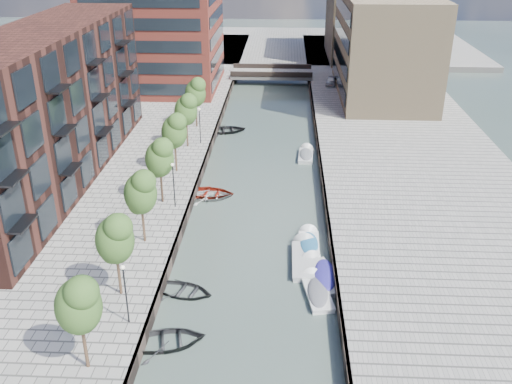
# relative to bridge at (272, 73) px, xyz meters

# --- Properties ---
(water) EXTENTS (300.00, 300.00, 0.00)m
(water) POSITION_rel_bridge_xyz_m (0.00, -32.00, -1.39)
(water) COLOR #38473F
(water) RESTS_ON ground
(quay_right) EXTENTS (20.00, 140.00, 1.00)m
(quay_right) POSITION_rel_bridge_xyz_m (16.00, -32.00, -0.89)
(quay_right) COLOR gray
(quay_right) RESTS_ON ground
(quay_wall_left) EXTENTS (0.25, 140.00, 1.00)m
(quay_wall_left) POSITION_rel_bridge_xyz_m (-6.10, -32.00, -0.89)
(quay_wall_left) COLOR #332823
(quay_wall_left) RESTS_ON ground
(quay_wall_right) EXTENTS (0.25, 140.00, 1.00)m
(quay_wall_right) POSITION_rel_bridge_xyz_m (6.10, -32.00, -0.89)
(quay_wall_right) COLOR #332823
(quay_wall_right) RESTS_ON ground
(far_closure) EXTENTS (80.00, 40.00, 1.00)m
(far_closure) POSITION_rel_bridge_xyz_m (0.00, 28.00, -0.89)
(far_closure) COLOR gray
(far_closure) RESTS_ON ground
(apartment_block) EXTENTS (8.00, 38.00, 14.00)m
(apartment_block) POSITION_rel_bridge_xyz_m (-20.00, -42.00, 6.61)
(apartment_block) COLOR black
(apartment_block) RESTS_ON quay_left
(tan_block_near) EXTENTS (12.00, 25.00, 14.00)m
(tan_block_near) POSITION_rel_bridge_xyz_m (16.00, -10.00, 6.61)
(tan_block_near) COLOR #8F7857
(tan_block_near) RESTS_ON quay_right
(tan_block_far) EXTENTS (12.00, 20.00, 16.00)m
(tan_block_far) POSITION_rel_bridge_xyz_m (16.00, 16.00, 7.61)
(tan_block_far) COLOR #8F7857
(tan_block_far) RESTS_ON quay_right
(bridge) EXTENTS (13.00, 6.00, 1.30)m
(bridge) POSITION_rel_bridge_xyz_m (0.00, 0.00, 0.00)
(bridge) COLOR gray
(bridge) RESTS_ON ground
(tree_0) EXTENTS (2.50, 2.50, 5.95)m
(tree_0) POSITION_rel_bridge_xyz_m (-8.50, -68.00, 3.92)
(tree_0) COLOR #382619
(tree_0) RESTS_ON quay_left
(tree_1) EXTENTS (2.50, 2.50, 5.95)m
(tree_1) POSITION_rel_bridge_xyz_m (-8.50, -61.00, 3.92)
(tree_1) COLOR #382619
(tree_1) RESTS_ON quay_left
(tree_2) EXTENTS (2.50, 2.50, 5.95)m
(tree_2) POSITION_rel_bridge_xyz_m (-8.50, -54.00, 3.92)
(tree_2) COLOR #382619
(tree_2) RESTS_ON quay_left
(tree_3) EXTENTS (2.50, 2.50, 5.95)m
(tree_3) POSITION_rel_bridge_xyz_m (-8.50, -47.00, 3.92)
(tree_3) COLOR #382619
(tree_3) RESTS_ON quay_left
(tree_4) EXTENTS (2.50, 2.50, 5.95)m
(tree_4) POSITION_rel_bridge_xyz_m (-8.50, -40.00, 3.92)
(tree_4) COLOR #382619
(tree_4) RESTS_ON quay_left
(tree_5) EXTENTS (2.50, 2.50, 5.95)m
(tree_5) POSITION_rel_bridge_xyz_m (-8.50, -33.00, 3.92)
(tree_5) COLOR #382619
(tree_5) RESTS_ON quay_left
(tree_6) EXTENTS (2.50, 2.50, 5.95)m
(tree_6) POSITION_rel_bridge_xyz_m (-8.50, -26.00, 3.92)
(tree_6) COLOR #382619
(tree_6) RESTS_ON quay_left
(lamp_0) EXTENTS (0.24, 0.24, 4.12)m
(lamp_0) POSITION_rel_bridge_xyz_m (-7.20, -64.00, 2.12)
(lamp_0) COLOR black
(lamp_0) RESTS_ON quay_left
(lamp_1) EXTENTS (0.24, 0.24, 4.12)m
(lamp_1) POSITION_rel_bridge_xyz_m (-7.20, -48.00, 2.12)
(lamp_1) COLOR black
(lamp_1) RESTS_ON quay_left
(lamp_2) EXTENTS (0.24, 0.24, 4.12)m
(lamp_2) POSITION_rel_bridge_xyz_m (-7.20, -32.00, 2.12)
(lamp_2) COLOR black
(lamp_2) RESTS_ON quay_left
(sloop_0) EXTENTS (4.83, 3.99, 0.87)m
(sloop_0) POSITION_rel_bridge_xyz_m (-4.55, -59.42, -1.39)
(sloop_0) COLOR #242527
(sloop_0) RESTS_ON ground
(sloop_1) EXTENTS (5.44, 4.44, 0.99)m
(sloop_1) POSITION_rel_bridge_xyz_m (-4.69, -64.77, -1.39)
(sloop_1) COLOR #222325
(sloop_1) RESTS_ON ground
(sloop_2) EXTENTS (5.14, 3.90, 1.00)m
(sloop_2) POSITION_rel_bridge_xyz_m (-4.80, -43.53, -1.39)
(sloop_2) COLOR maroon
(sloop_2) RESTS_ON ground
(sloop_3) EXTENTS (4.70, 3.60, 0.90)m
(sloop_3) POSITION_rel_bridge_xyz_m (-4.72, -44.12, -1.39)
(sloop_3) COLOR #AFAFAD
(sloop_3) RESTS_ON ground
(sloop_4) EXTENTS (5.73, 4.69, 1.04)m
(sloop_4) POSITION_rel_bridge_xyz_m (-5.00, -25.22, -1.39)
(sloop_4) COLOR black
(sloop_4) RESTS_ON ground
(motorboat_0) EXTENTS (3.35, 5.31, 1.67)m
(motorboat_0) POSITION_rel_bridge_xyz_m (5.23, -56.76, -1.19)
(motorboat_0) COLOR #B5B4B3
(motorboat_0) RESTS_ON ground
(motorboat_1) EXTENTS (2.27, 4.70, 1.50)m
(motorboat_1) POSITION_rel_bridge_xyz_m (4.70, -58.90, -1.21)
(motorboat_1) COLOR silver
(motorboat_1) RESTS_ON ground
(motorboat_2) EXTENTS (1.98, 5.64, 1.88)m
(motorboat_2) POSITION_rel_bridge_xyz_m (4.00, -54.41, -1.28)
(motorboat_2) COLOR #AEAEAC
(motorboat_2) RESTS_ON ground
(motorboat_3) EXTENTS (1.69, 4.69, 1.56)m
(motorboat_3) POSITION_rel_bridge_xyz_m (4.38, -52.42, -1.20)
(motorboat_3) COLOR white
(motorboat_3) RESTS_ON ground
(motorboat_4) EXTENTS (1.83, 4.58, 1.50)m
(motorboat_4) POSITION_rel_bridge_xyz_m (4.70, -32.85, -1.21)
(motorboat_4) COLOR #B4B5B3
(motorboat_4) RESTS_ON ground
(car) EXTENTS (2.02, 3.90, 1.27)m
(car) POSITION_rel_bridge_xyz_m (9.29, -5.19, 0.24)
(car) COLOR #ADAEB2
(car) RESTS_ON quay_right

